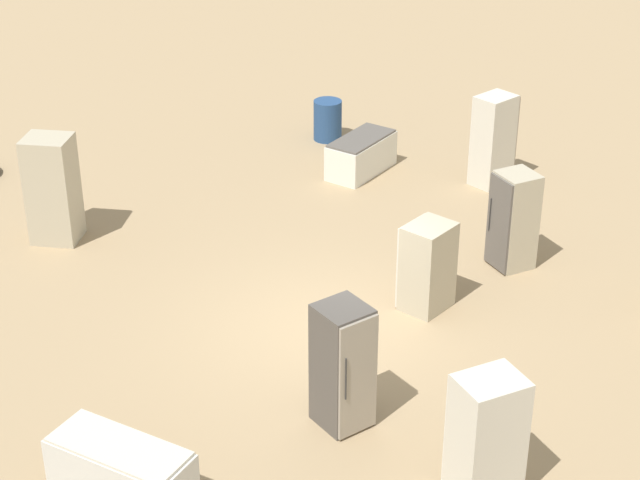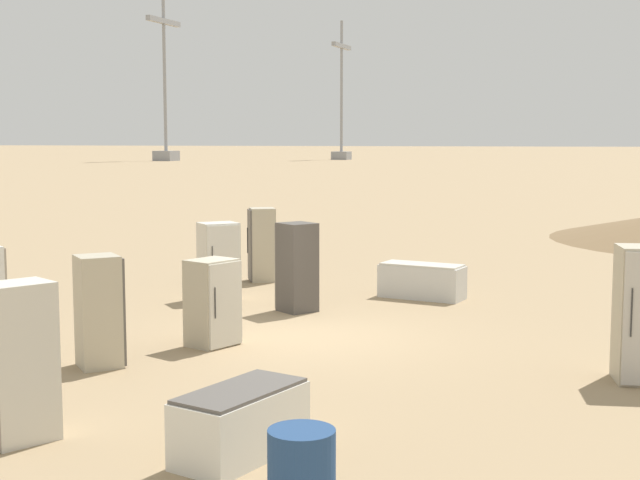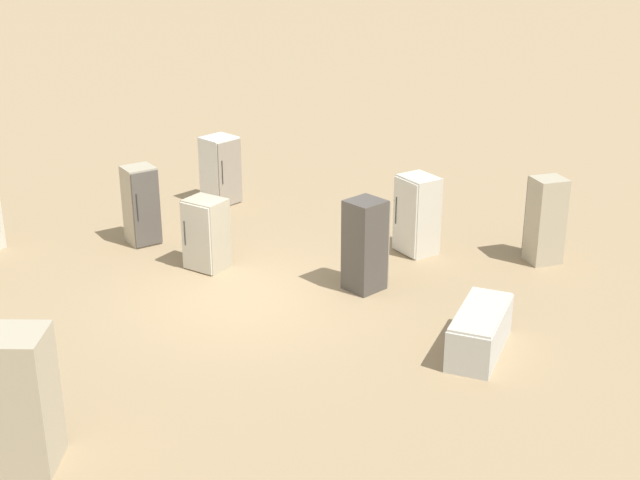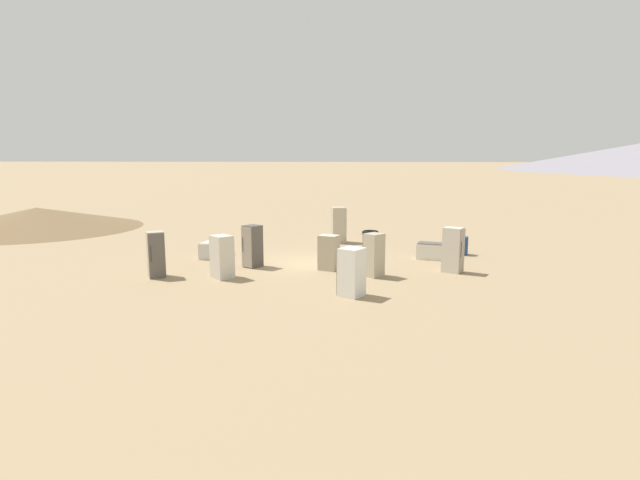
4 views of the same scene
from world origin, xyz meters
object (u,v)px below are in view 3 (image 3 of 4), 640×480
object	(u,v)px
discarded_fridge_5	(24,400)
discarded_fridge_3	(206,234)
discarded_fridge_2	(480,331)
discarded_fridge_8	(417,215)
discarded_fridge_0	(221,170)
discarded_fridge_6	(365,245)
discarded_fridge_9	(545,220)
discarded_fridge_1	(141,205)

from	to	relation	value
discarded_fridge_5	discarded_fridge_3	bearing A→B (deg)	-12.23
discarded_fridge_2	discarded_fridge_8	xyz separation A→B (m)	(1.64, -3.96, 0.44)
discarded_fridge_0	discarded_fridge_8	xyz separation A→B (m)	(-4.96, 1.92, 0.01)
discarded_fridge_6	discarded_fridge_9	size ratio (longest dim) A/B	1.00
discarded_fridge_1	discarded_fridge_9	bearing A→B (deg)	139.34
discarded_fridge_6	discarded_fridge_0	bearing A→B (deg)	170.23
discarded_fridge_5	discarded_fridge_9	distance (m)	10.65
discarded_fridge_5	discarded_fridge_6	bearing A→B (deg)	-38.90
discarded_fridge_1	discarded_fridge_9	world-z (taller)	discarded_fridge_9
discarded_fridge_0	discarded_fridge_6	xyz separation A→B (m)	(-4.31, 3.95, 0.07)
discarded_fridge_8	discarded_fridge_5	bearing A→B (deg)	108.92
discarded_fridge_5	discarded_fridge_9	size ratio (longest dim) A/B	1.08
discarded_fridge_0	discarded_fridge_2	bearing A→B (deg)	77.33
discarded_fridge_1	discarded_fridge_2	bearing A→B (deg)	109.22
discarded_fridge_1	discarded_fridge_9	distance (m)	8.25
discarded_fridge_3	discarded_fridge_5	xyz separation A→B (m)	(-0.12, 6.61, 0.24)
discarded_fridge_1	discarded_fridge_8	xyz separation A→B (m)	(-5.66, -0.92, -0.02)
discarded_fridge_9	discarded_fridge_8	bearing A→B (deg)	151.61
discarded_fridge_5	discarded_fridge_8	world-z (taller)	discarded_fridge_5
discarded_fridge_9	discarded_fridge_0	bearing A→B (deg)	134.82
discarded_fridge_2	discarded_fridge_9	size ratio (longest dim) A/B	1.06
discarded_fridge_0	discarded_fridge_5	world-z (taller)	discarded_fridge_5
discarded_fridge_3	discarded_fridge_9	size ratio (longest dim) A/B	0.81
discarded_fridge_3	discarded_fridge_5	size ratio (longest dim) A/B	0.75
discarded_fridge_0	discarded_fridge_9	distance (m)	7.69
discarded_fridge_1	discarded_fridge_3	distance (m)	2.03
discarded_fridge_6	discarded_fridge_8	distance (m)	2.13
discarded_fridge_2	discarded_fridge_8	bearing A→B (deg)	120.33
discarded_fridge_9	discarded_fridge_1	bearing A→B (deg)	155.56
discarded_fridge_0	discarded_fridge_1	xyz separation A→B (m)	(0.70, 2.84, 0.03)
discarded_fridge_1	discarded_fridge_3	world-z (taller)	discarded_fridge_1
discarded_fridge_0	discarded_fridge_5	size ratio (longest dim) A/B	0.84
discarded_fridge_1	discarded_fridge_5	xyz separation A→B (m)	(-1.92, 7.54, 0.12)
discarded_fridge_5	discarded_fridge_8	xyz separation A→B (m)	(-3.73, -8.46, -0.14)
discarded_fridge_5	discarded_fridge_6	xyz separation A→B (m)	(-3.08, -6.43, -0.08)
discarded_fridge_0	discarded_fridge_3	distance (m)	3.93
discarded_fridge_3	discarded_fridge_5	bearing A→B (deg)	109.81
discarded_fridge_8	discarded_fridge_9	world-z (taller)	discarded_fridge_9
discarded_fridge_1	discarded_fridge_8	bearing A→B (deg)	141.09
discarded_fridge_8	discarded_fridge_9	bearing A→B (deg)	-133.78
discarded_fridge_5	discarded_fridge_0	bearing A→B (deg)	-6.57
discarded_fridge_2	discarded_fridge_6	distance (m)	3.04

